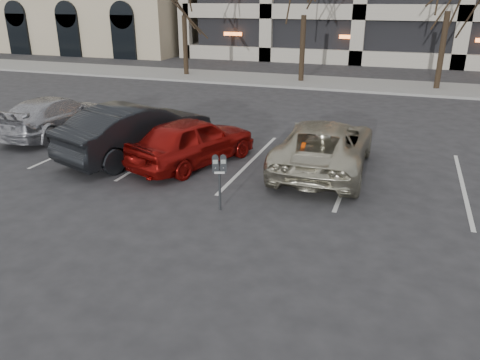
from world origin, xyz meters
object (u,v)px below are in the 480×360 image
object	(u,v)px
car_red	(193,141)
car_dark	(137,130)
car_silver	(56,116)
suv_silver	(325,145)
parking_meter	(219,169)

from	to	relation	value
car_red	car_dark	world-z (taller)	car_dark
car_dark	car_silver	world-z (taller)	car_dark
car_red	car_silver	distance (m)	5.87
suv_silver	car_red	size ratio (longest dim) A/B	1.24
suv_silver	car_dark	xyz separation A→B (m)	(-5.38, -0.68, 0.11)
parking_meter	suv_silver	size ratio (longest dim) A/B	0.25
parking_meter	suv_silver	bearing A→B (deg)	40.91
suv_silver	car_silver	distance (m)	9.29
parking_meter	car_dark	xyz separation A→B (m)	(-3.68, 2.72, -0.17)
suv_silver	car_silver	bearing A→B (deg)	-3.96
parking_meter	car_silver	distance (m)	8.53
parking_meter	car_dark	world-z (taller)	car_dark
car_red	car_silver	bearing A→B (deg)	7.68
parking_meter	car_silver	bearing A→B (deg)	130.19
suv_silver	car_silver	xyz separation A→B (m)	(-9.28, 0.49, -0.03)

